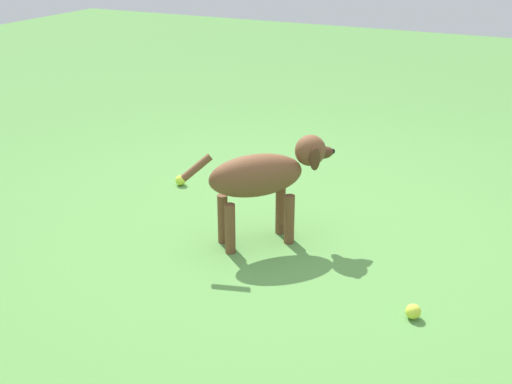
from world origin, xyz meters
TOP-DOWN VIEW (x-y plane):
  - ground at (0.00, 0.00)m, footprint 14.00×14.00m
  - dog at (0.16, -0.03)m, footprint 0.62×0.60m
  - tennis_ball_0 at (0.53, 0.84)m, footprint 0.07×0.07m
  - tennis_ball_1 at (-0.31, -0.84)m, footprint 0.07×0.07m

SIDE VIEW (x-z plane):
  - ground at x=0.00m, z-range 0.00..0.00m
  - tennis_ball_0 at x=0.53m, z-range 0.00..0.07m
  - tennis_ball_1 at x=-0.31m, z-range 0.00..0.07m
  - dog at x=0.16m, z-range 0.09..0.64m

